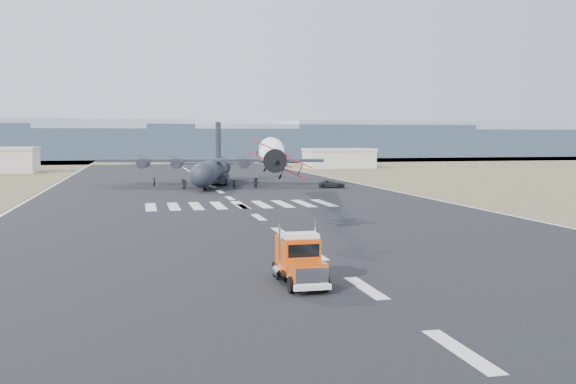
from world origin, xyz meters
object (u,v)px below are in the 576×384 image
object	(u,v)px
transport_aircraft	(213,168)
crew_c	(185,184)
crew_a	(154,182)
crew_g	(226,183)
semi_truck	(299,259)
aerobatic_biplane	(279,162)
support_vehicle	(332,184)
hangar_right	(339,158)
crew_b	(234,184)
crew_d	(183,183)
crew_f	(255,183)
crew_e	(183,185)
crew_h	(257,183)

from	to	relation	value
transport_aircraft	crew_c	bearing A→B (deg)	-116.36
crew_a	crew_g	world-z (taller)	crew_a
semi_truck	transport_aircraft	world-z (taller)	transport_aircraft
aerobatic_biplane	support_vehicle	bearing A→B (deg)	78.35
support_vehicle	crew_a	distance (m)	33.01
hangar_right	crew_b	world-z (taller)	hangar_right
crew_d	support_vehicle	bearing A→B (deg)	84.73
hangar_right	crew_f	distance (m)	79.68
crew_a	crew_f	world-z (taller)	crew_a
crew_a	crew_e	bearing A→B (deg)	-120.77
aerobatic_biplane	crew_e	size ratio (longest dim) A/B	3.54
support_vehicle	semi_truck	bearing A→B (deg)	174.92
crew_a	crew_h	xyz separation A→B (m)	(18.21, -6.40, 0.03)
semi_truck	transport_aircraft	bearing A→B (deg)	87.59
crew_f	semi_truck	bearing A→B (deg)	-66.05
crew_b	crew_e	distance (m)	9.01
crew_c	crew_h	world-z (taller)	crew_h
semi_truck	crew_f	distance (m)	78.95
support_vehicle	crew_a	world-z (taller)	crew_a
transport_aircraft	crew_g	distance (m)	7.32
crew_b	crew_g	world-z (taller)	crew_g
hangar_right	crew_g	world-z (taller)	hangar_right
crew_b	crew_c	world-z (taller)	crew_b
aerobatic_biplane	crew_h	size ratio (longest dim) A/B	3.08
support_vehicle	crew_f	distance (m)	14.13
crew_e	support_vehicle	bearing A→B (deg)	14.71
crew_c	crew_d	distance (m)	2.02
crew_g	crew_h	xyz separation A→B (m)	(5.11, -3.38, 0.09)
hangar_right	crew_g	size ratio (longest dim) A/B	12.07
hangar_right	semi_truck	world-z (taller)	hangar_right
crew_f	crew_h	bearing A→B (deg)	-60.15
hangar_right	transport_aircraft	distance (m)	76.34
hangar_right	crew_d	size ratio (longest dim) A/B	12.61
transport_aircraft	crew_f	world-z (taller)	transport_aircraft
crew_d	crew_f	size ratio (longest dim) A/B	0.93
support_vehicle	crew_f	bearing A→B (deg)	86.27
semi_truck	crew_g	bearing A→B (deg)	86.06
crew_f	crew_a	bearing A→B (deg)	-162.41
crew_b	crew_d	distance (m)	10.18
aerobatic_biplane	transport_aircraft	distance (m)	65.34
crew_e	crew_h	world-z (taller)	crew_h
crew_b	crew_c	xyz separation A→B (m)	(-8.44, 3.22, -0.01)
aerobatic_biplane	support_vehicle	distance (m)	57.18
crew_b	hangar_right	bearing A→B (deg)	-147.54
crew_f	crew_g	xyz separation A→B (m)	(-5.18, 1.73, -0.03)
crew_a	crew_e	world-z (taller)	crew_a
hangar_right	crew_e	size ratio (longest dim) A/B	12.53
transport_aircraft	crew_d	world-z (taller)	transport_aircraft
transport_aircraft	crew_e	bearing A→B (deg)	-111.10
crew_f	crew_d	bearing A→B (deg)	-161.62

